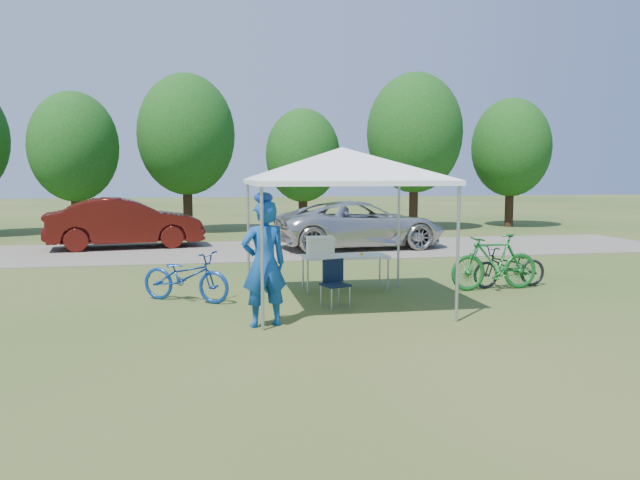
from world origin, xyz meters
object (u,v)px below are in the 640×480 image
object	(u,v)px
cyclist	(264,264)
folding_table	(345,258)
bike_blue	(186,276)
folding_chair	(334,279)
sedan	(125,223)
cooler	(320,246)
bike_green	(495,262)
bike_dark	(510,266)
minivan	(360,225)

from	to	relation	value
cyclist	folding_table	bearing A→B (deg)	-137.01
cyclist	bike_blue	size ratio (longest dim) A/B	1.10
folding_table	folding_chair	distance (m)	1.50
folding_chair	sedan	bearing A→B (deg)	97.06
bike_blue	folding_chair	bearing A→B (deg)	-78.12
cooler	cyclist	bearing A→B (deg)	-116.85
bike_green	bike_dark	size ratio (longest dim) A/B	1.14
folding_table	bike_green	size ratio (longest dim) A/B	0.91
folding_chair	cooler	xyz separation A→B (m)	(0.01, 1.40, 0.41)
bike_blue	bike_green	world-z (taller)	bike_green
bike_blue	sedan	size ratio (longest dim) A/B	0.37
bike_blue	sedan	xyz separation A→B (m)	(-2.07, 8.48, 0.33)
folding_chair	cyclist	distance (m)	1.87
bike_green	cooler	bearing A→B (deg)	-101.99
folding_chair	cyclist	size ratio (longest dim) A/B	0.42
bike_green	minivan	xyz separation A→B (m)	(-0.96, 7.07, 0.18)
cooler	minivan	world-z (taller)	minivan
cyclist	bike_dark	distance (m)	5.68
bike_green	minivan	distance (m)	7.13
folding_chair	bike_blue	bearing A→B (deg)	142.55
minivan	sedan	distance (m)	7.19
sedan	bike_green	bearing A→B (deg)	-145.75
bike_blue	cyclist	bearing A→B (deg)	-119.45
cooler	bike_green	bearing A→B (deg)	-8.47
folding_table	bike_dark	size ratio (longest dim) A/B	1.04
folding_table	sedan	xyz separation A→B (m)	(-5.12, 7.92, 0.14)
cyclist	bike_blue	distance (m)	2.45
folding_table	sedan	size ratio (longest dim) A/B	0.36
bike_green	bike_dark	world-z (taller)	bike_green
cyclist	folding_chair	bearing A→B (deg)	-149.26
cyclist	bike_green	xyz separation A→B (m)	(4.72, 2.13, -0.40)
minivan	cyclist	bearing A→B (deg)	152.06
folding_chair	bike_dark	distance (m)	3.99
bike_blue	minivan	distance (m)	8.70
folding_table	bike_dark	xyz separation A→B (m)	(3.33, -0.31, -0.22)
cooler	bike_blue	xyz separation A→B (m)	(-2.55, -0.56, -0.43)
bike_blue	bike_dark	distance (m)	6.38
folding_table	minivan	world-z (taller)	minivan
bike_green	sedan	xyz separation A→B (m)	(-8.02, 8.42, 0.23)
cooler	bike_green	size ratio (longest dim) A/B	0.28
minivan	bike_dark	bearing A→B (deg)	-174.22
minivan	sedan	xyz separation A→B (m)	(-7.06, 1.35, 0.05)
cyclist	bike_green	size ratio (longest dim) A/B	1.03
folding_table	folding_chair	xyz separation A→B (m)	(-0.50, -1.40, -0.18)
folding_chair	bike_green	xyz separation A→B (m)	(3.40, 0.89, 0.08)
folding_table	cooler	world-z (taller)	cooler
bike_blue	bike_dark	world-z (taller)	bike_blue
folding_table	cooler	bearing A→B (deg)	180.00
bike_dark	minivan	distance (m)	7.02
cooler	bike_dark	xyz separation A→B (m)	(3.82, -0.31, -0.46)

